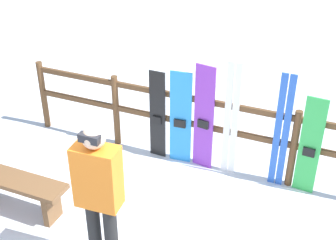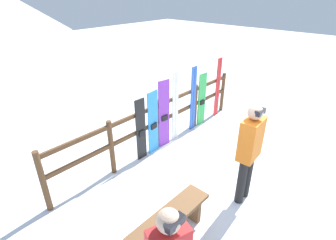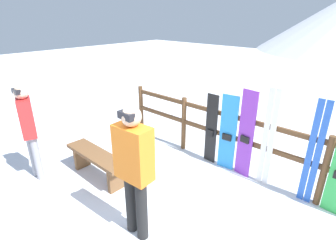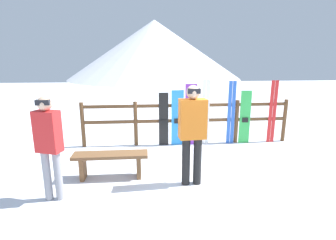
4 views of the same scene
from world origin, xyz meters
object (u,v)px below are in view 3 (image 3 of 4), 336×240
person_red (28,126)px  ski_pair_blue (314,154)px  bench (97,160)px  snowboard_blue (228,133)px  person_orange (134,166)px  snowboard_black_stripe (211,129)px  ski_pair_white (268,139)px  snowboard_purple (246,135)px

person_red → ski_pair_blue: size_ratio=1.02×
bench → snowboard_blue: size_ratio=0.97×
bench → snowboard_blue: snowboard_blue is taller
person_red → person_orange: bearing=8.4°
bench → snowboard_black_stripe: size_ratio=1.01×
bench → person_orange: (1.48, -0.37, 0.68)m
person_orange → snowboard_black_stripe: bearing=98.9°
person_red → ski_pair_white: (3.05, 2.54, -0.15)m
snowboard_blue → ski_pair_blue: (1.42, 0.00, 0.12)m
person_red → snowboard_blue: size_ratio=1.17×
bench → snowboard_blue: bearing=50.8°
snowboard_purple → person_orange: bearing=-99.3°
bench → person_orange: size_ratio=0.78×
bench → ski_pair_blue: size_ratio=0.84×
bench → snowboard_blue: 2.39m
snowboard_black_stripe → snowboard_blue: snowboard_blue is taller
snowboard_blue → ski_pair_blue: ski_pair_blue is taller
person_orange → snowboard_blue: 2.23m
bench → snowboard_purple: size_ratio=0.88×
person_orange → ski_pair_white: size_ratio=1.05×
person_red → snowboard_blue: person_red is taller
snowboard_black_stripe → snowboard_purple: bearing=0.0°
snowboard_black_stripe → snowboard_blue: size_ratio=0.96×
snowboard_black_stripe → ski_pair_white: (1.09, 0.00, 0.16)m
snowboard_black_stripe → snowboard_blue: 0.36m
snowboard_black_stripe → ski_pair_white: size_ratio=0.81×
person_red → snowboard_purple: size_ratio=1.06×
snowboard_purple → ski_pair_blue: 1.07m
bench → ski_pair_blue: (2.91, 1.83, 0.47)m
person_red → snowboard_black_stripe: (1.96, 2.54, -0.32)m
snowboard_blue → ski_pair_white: (0.73, 0.00, 0.13)m
person_orange → ski_pair_blue: size_ratio=1.08×
bench → ski_pair_white: bearing=39.5°
person_red → ski_pair_white: ski_pair_white is taller
person_orange → snowboard_blue: size_ratio=1.25×
bench → snowboard_black_stripe: (1.13, 1.83, 0.32)m
snowboard_black_stripe → ski_pair_blue: 1.78m
snowboard_purple → ski_pair_blue: bearing=0.2°
ski_pair_white → person_red: bearing=-140.2°
ski_pair_white → bench: bearing=-140.5°
snowboard_blue → ski_pair_white: size_ratio=0.85×
person_red → snowboard_blue: bearing=47.7°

